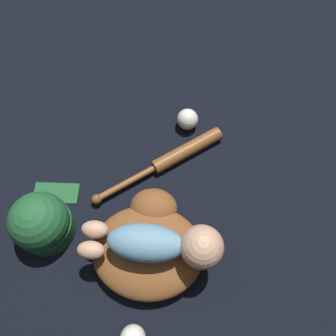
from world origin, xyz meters
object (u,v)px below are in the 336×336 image
at_px(baseball_glove, 150,243).
at_px(baseball_cap, 43,222).
at_px(baby_figure, 164,243).
at_px(baseball, 189,119).
at_px(baseball_bat, 176,156).

distance_m(baseball_glove, baseball_cap, 0.31).
bearing_deg(baby_figure, baseball, 62.04).
height_order(baseball_bat, baseball, baseball).
bearing_deg(baseball_cap, baby_figure, -30.83).
relative_size(baseball_glove, baseball_cap, 1.58).
height_order(baseball_glove, baseball, baseball_glove).
bearing_deg(baseball_cap, baseball_glove, -28.00).
bearing_deg(baby_figure, baseball_cap, 149.17).
distance_m(baseball_glove, baby_figure, 0.11).
bearing_deg(baseball_bat, baseball_cap, -166.23).
height_order(baby_figure, baseball_bat, baby_figure).
xyz_separation_m(baseball_glove, baby_figure, (0.03, -0.04, 0.10)).
bearing_deg(baseball_glove, baseball_cap, 152.00).
relative_size(baby_figure, baseball_bat, 0.78).
distance_m(baseball_bat, baseball_cap, 0.45).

